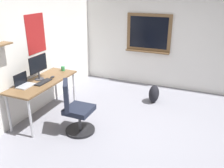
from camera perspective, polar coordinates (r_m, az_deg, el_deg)
ground_plane at (r=4.22m, az=8.93°, el=-12.60°), size 5.20×5.20×0.00m
wall_back at (r=4.78m, az=-20.00°, el=7.66°), size 5.00×0.30×2.60m
wall_right at (r=6.01m, az=15.33°, el=10.86°), size 0.22×5.00×2.60m
desk at (r=4.70m, az=-16.00°, el=-0.15°), size 1.50×0.59×0.75m
office_chair at (r=4.19m, az=-8.64°, el=-6.32°), size 0.55×0.57×0.95m
laptop at (r=4.51m, az=-20.20°, el=0.21°), size 0.31×0.21×0.23m
monitor_primary at (r=4.67m, az=-17.08°, el=4.15°), size 0.46×0.17×0.46m
keyboard at (r=4.57m, az=-15.96°, el=0.43°), size 0.37×0.13×0.02m
computer_mouse at (r=4.77m, az=-13.93°, el=1.64°), size 0.10×0.06×0.03m
coffee_mug at (r=5.13m, az=-11.54°, el=3.61°), size 0.08×0.08×0.09m
backpack at (r=5.38m, az=9.91°, el=-2.30°), size 0.32×0.22×0.40m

